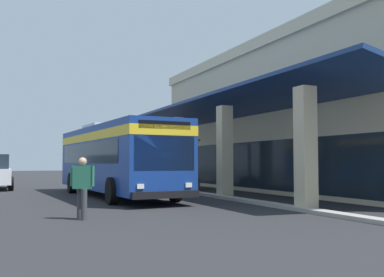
% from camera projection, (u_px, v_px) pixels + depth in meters
% --- Properties ---
extents(ground, '(120.00, 120.00, 0.00)m').
position_uv_depth(ground, '(250.00, 189.00, 24.66)').
color(ground, '#262628').
extents(curb_strip, '(26.40, 0.50, 0.12)m').
position_uv_depth(curb_strip, '(192.00, 192.00, 21.54)').
color(curb_strip, '#9E998E').
rests_on(curb_strip, ground).
extents(plaza_building, '(22.30, 16.27, 7.92)m').
position_uv_depth(plaza_building, '(342.00, 121.00, 25.71)').
color(plaza_building, '#C6B793').
rests_on(plaza_building, ground).
extents(transit_bus, '(11.33, 3.22, 3.34)m').
position_uv_depth(transit_bus, '(115.00, 155.00, 19.84)').
color(transit_bus, navy).
rests_on(transit_bus, ground).
extents(pedestrian, '(0.46, 0.59, 1.68)m').
position_uv_depth(pedestrian, '(82.00, 185.00, 11.89)').
color(pedestrian, '#38383D').
rests_on(pedestrian, ground).
extents(potted_palm, '(1.75, 1.66, 2.90)m').
position_uv_depth(potted_palm, '(189.00, 178.00, 24.97)').
color(potted_palm, '#4C4742').
rests_on(potted_palm, ground).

